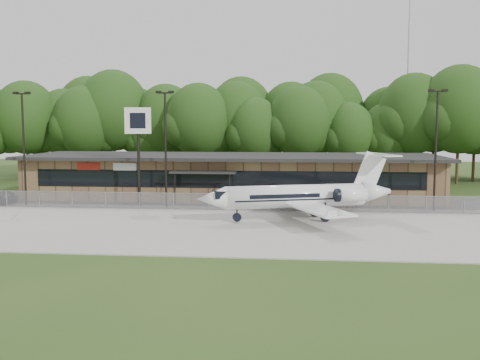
# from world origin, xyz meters

# --- Properties ---
(ground) EXTENTS (160.00, 160.00, 0.00)m
(ground) POSITION_xyz_m (0.00, 0.00, 0.00)
(ground) COLOR #274017
(ground) RESTS_ON ground
(apron) EXTENTS (64.00, 18.00, 0.08)m
(apron) POSITION_xyz_m (0.00, 8.00, 0.04)
(apron) COLOR #9E9B93
(apron) RESTS_ON ground
(parking_lot) EXTENTS (50.00, 9.00, 0.06)m
(parking_lot) POSITION_xyz_m (0.00, 19.50, 0.03)
(parking_lot) COLOR #383835
(parking_lot) RESTS_ON ground
(terminal) EXTENTS (41.00, 11.65, 4.30)m
(terminal) POSITION_xyz_m (-0.00, 23.94, 2.18)
(terminal) COLOR olive
(terminal) RESTS_ON ground
(fence) EXTENTS (46.00, 0.04, 1.52)m
(fence) POSITION_xyz_m (0.00, 15.00, 0.78)
(fence) COLOR gray
(fence) RESTS_ON ground
(treeline) EXTENTS (72.00, 12.00, 15.00)m
(treeline) POSITION_xyz_m (0.00, 42.00, 7.50)
(treeline) COLOR #143A12
(treeline) RESTS_ON ground
(radio_mast) EXTENTS (0.20, 0.20, 25.00)m
(radio_mast) POSITION_xyz_m (22.00, 48.00, 12.50)
(radio_mast) COLOR gray
(radio_mast) RESTS_ON ground
(light_pole_left) EXTENTS (1.55, 0.30, 10.23)m
(light_pole_left) POSITION_xyz_m (-18.00, 16.50, 5.98)
(light_pole_left) COLOR black
(light_pole_left) RESTS_ON ground
(light_pole_mid) EXTENTS (1.55, 0.30, 10.23)m
(light_pole_mid) POSITION_xyz_m (-5.00, 16.50, 5.98)
(light_pole_mid) COLOR black
(light_pole_mid) RESTS_ON ground
(light_pole_right) EXTENTS (1.55, 0.30, 10.23)m
(light_pole_right) POSITION_xyz_m (18.00, 16.50, 5.98)
(light_pole_right) COLOR black
(light_pole_right) RESTS_ON ground
(business_jet) EXTENTS (15.29, 13.70, 5.20)m
(business_jet) POSITION_xyz_m (6.87, 11.03, 1.86)
(business_jet) COLOR white
(business_jet) RESTS_ON ground
(pole_sign) EXTENTS (2.32, 0.65, 8.82)m
(pole_sign) POSITION_xyz_m (-7.53, 16.79, 6.75)
(pole_sign) COLOR black
(pole_sign) RESTS_ON ground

